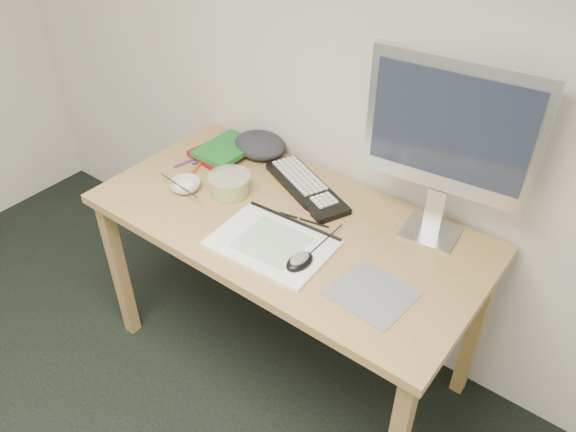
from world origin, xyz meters
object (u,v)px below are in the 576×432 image
(keyboard, at_px, (306,188))
(monitor, at_px, (450,133))
(desk, at_px, (287,238))
(rice_bowl, at_px, (185,186))
(sketchpad, at_px, (272,243))

(keyboard, distance_m, monitor, 0.61)
(desk, relative_size, rice_bowl, 12.17)
(desk, bearing_deg, keyboard, 105.11)
(keyboard, bearing_deg, monitor, 30.30)
(keyboard, xyz_separation_m, monitor, (0.48, 0.05, 0.37))
(desk, relative_size, keyboard, 3.37)
(desk, bearing_deg, monitor, 29.02)
(sketchpad, xyz_separation_m, rice_bowl, (-0.46, 0.05, 0.01))
(sketchpad, xyz_separation_m, monitor, (0.39, 0.38, 0.38))
(sketchpad, distance_m, monitor, 0.66)
(desk, distance_m, sketchpad, 0.17)
(keyboard, relative_size, monitor, 0.67)
(rice_bowl, bearing_deg, keyboard, 36.89)
(desk, height_order, rice_bowl, rice_bowl)
(keyboard, bearing_deg, rice_bowl, -119.07)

